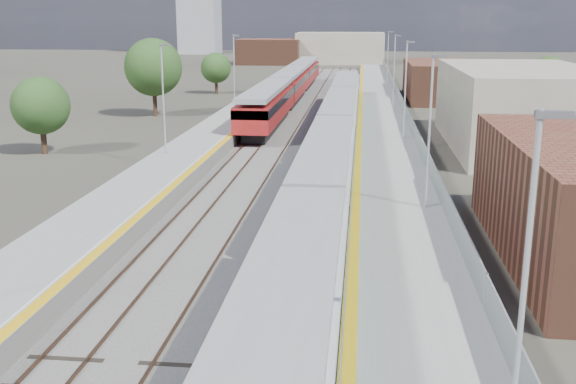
# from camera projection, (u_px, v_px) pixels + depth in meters

# --- Properties ---
(ground) EXTENTS (320.00, 320.00, 0.00)m
(ground) POSITION_uv_depth(u_px,v_px,m) (325.00, 133.00, 61.48)
(ground) COLOR #47443A
(ground) RESTS_ON ground
(ballast_bed) EXTENTS (10.50, 155.00, 0.06)m
(ballast_bed) POSITION_uv_depth(u_px,v_px,m) (303.00, 128.00, 64.12)
(ballast_bed) COLOR #565451
(ballast_bed) RESTS_ON ground
(tracks) EXTENTS (8.96, 160.00, 0.17)m
(tracks) POSITION_uv_depth(u_px,v_px,m) (310.00, 125.00, 65.65)
(tracks) COLOR #4C3323
(tracks) RESTS_ON ground
(platform_right) EXTENTS (4.70, 155.00, 8.52)m
(platform_right) POSITION_uv_depth(u_px,v_px,m) (382.00, 124.00, 63.19)
(platform_right) COLOR slate
(platform_right) RESTS_ON ground
(platform_left) EXTENTS (4.30, 155.00, 8.52)m
(platform_left) POSITION_uv_depth(u_px,v_px,m) (232.00, 122.00, 64.70)
(platform_left) COLOR slate
(platform_left) RESTS_ON ground
(buildings) EXTENTS (72.00, 185.50, 40.00)m
(buildings) POSITION_uv_depth(u_px,v_px,m) (265.00, 16.00, 145.99)
(buildings) COLOR brown
(buildings) RESTS_ON ground
(green_train) EXTENTS (2.88, 80.14, 3.17)m
(green_train) POSITION_uv_depth(u_px,v_px,m) (334.00, 139.00, 45.68)
(green_train) COLOR black
(green_train) RESTS_ON ground
(red_train) EXTENTS (3.05, 61.84, 3.85)m
(red_train) POSITION_uv_depth(u_px,v_px,m) (291.00, 84.00, 82.98)
(red_train) COLOR black
(red_train) RESTS_ON ground
(tree_a) EXTENTS (4.38, 4.38, 5.93)m
(tree_a) POSITION_uv_depth(u_px,v_px,m) (41.00, 106.00, 51.06)
(tree_a) COLOR #382619
(tree_a) RESTS_ON ground
(tree_b) EXTENTS (6.05, 6.05, 8.20)m
(tree_b) POSITION_uv_depth(u_px,v_px,m) (153.00, 67.00, 70.84)
(tree_b) COLOR #382619
(tree_b) RESTS_ON ground
(tree_c) EXTENTS (4.16, 4.16, 5.63)m
(tree_c) POSITION_uv_depth(u_px,v_px,m) (216.00, 68.00, 92.71)
(tree_c) COLOR #382619
(tree_c) RESTS_ON ground
(tree_d) EXTENTS (4.57, 4.57, 6.19)m
(tree_d) POSITION_uv_depth(u_px,v_px,m) (548.00, 77.00, 73.61)
(tree_d) COLOR #382619
(tree_d) RESTS_ON ground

